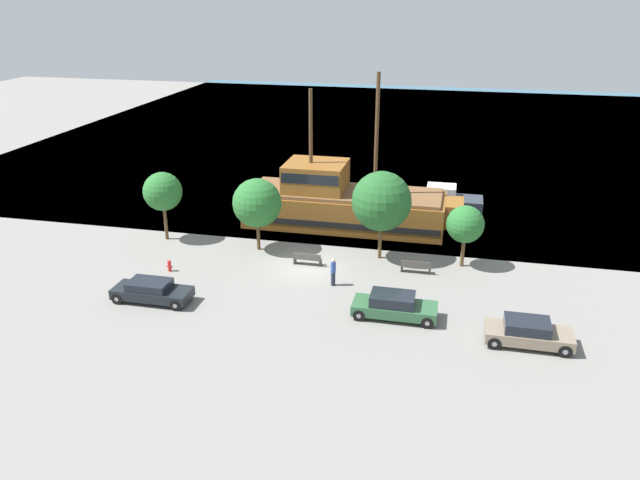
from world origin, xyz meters
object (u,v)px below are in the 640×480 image
(parked_car_curb_front, at_px, (528,333))
(pedestrian_walking_near, at_px, (333,272))
(parked_car_curb_mid, at_px, (394,306))
(bench_promenade_east, at_px, (307,259))
(moored_boat_dockside, at_px, (445,199))
(pirate_ship, at_px, (342,203))
(parked_car_curb_rear, at_px, (152,291))
(bench_promenade_west, at_px, (416,267))
(fire_hydrant, at_px, (169,265))

(parked_car_curb_front, xyz_separation_m, pedestrian_walking_near, (-11.05, 4.57, 0.21))
(parked_car_curb_mid, distance_m, bench_promenade_east, 8.58)
(pedestrian_walking_near, bearing_deg, parked_car_curb_front, -22.47)
(parked_car_curb_front, relative_size, pedestrian_walking_near, 2.44)
(moored_boat_dockside, relative_size, parked_car_curb_front, 1.37)
(pirate_ship, bearing_deg, parked_car_curb_rear, -119.30)
(bench_promenade_east, bearing_deg, parked_car_curb_mid, -42.45)
(parked_car_curb_rear, bearing_deg, parked_car_curb_front, -0.58)
(bench_promenade_east, xyz_separation_m, pedestrian_walking_near, (2.25, -2.58, 0.46))
(parked_car_curb_front, bearing_deg, bench_promenade_west, 129.93)
(parked_car_curb_rear, relative_size, pedestrian_walking_near, 2.58)
(moored_boat_dockside, distance_m, fire_hydrant, 23.93)
(fire_hydrant, bearing_deg, parked_car_curb_front, -11.13)
(moored_boat_dockside, relative_size, bench_promenade_east, 3.21)
(parked_car_curb_front, height_order, fire_hydrant, parked_car_curb_front)
(parked_car_curb_mid, bearing_deg, parked_car_curb_rear, -175.29)
(parked_car_curb_front, bearing_deg, parked_car_curb_mid, 168.98)
(bench_promenade_east, height_order, pedestrian_walking_near, pedestrian_walking_near)
(bench_promenade_east, bearing_deg, moored_boat_dockside, 59.59)
(parked_car_curb_mid, height_order, pedestrian_walking_near, pedestrian_walking_near)
(moored_boat_dockside, xyz_separation_m, parked_car_curb_front, (4.98, -21.35, 0.05))
(bench_promenade_east, distance_m, bench_promenade_west, 7.06)
(moored_boat_dockside, distance_m, parked_car_curb_front, 21.92)
(moored_boat_dockside, distance_m, bench_promenade_east, 16.46)
(parked_car_curb_rear, xyz_separation_m, fire_hydrant, (-0.83, 4.07, -0.24))
(parked_car_curb_mid, distance_m, pedestrian_walking_near, 5.20)
(bench_promenade_east, distance_m, pedestrian_walking_near, 3.45)
(bench_promenade_east, bearing_deg, fire_hydrant, -161.20)
(moored_boat_dockside, bearing_deg, pirate_ship, -140.63)
(moored_boat_dockside, bearing_deg, parked_car_curb_front, -76.88)
(parked_car_curb_front, relative_size, parked_car_curb_rear, 0.95)
(parked_car_curb_mid, bearing_deg, pedestrian_walking_near, 141.77)
(bench_promenade_west, bearing_deg, moored_boat_dockside, 84.73)
(pedestrian_walking_near, bearing_deg, bench_promenade_west, 31.15)
(parked_car_curb_mid, relative_size, bench_promenade_east, 2.50)
(parked_car_curb_front, bearing_deg, pedestrian_walking_near, 157.53)
(parked_car_curb_mid, xyz_separation_m, pedestrian_walking_near, (-4.08, 3.21, 0.20))
(bench_promenade_east, height_order, bench_promenade_west, same)
(pirate_ship, relative_size, parked_car_curb_rear, 3.58)
(parked_car_curb_mid, bearing_deg, moored_boat_dockside, 84.29)
(pirate_ship, xyz_separation_m, parked_car_curb_rear, (-8.38, -14.94, -1.09))
(parked_car_curb_mid, bearing_deg, pirate_ship, 111.94)
(pirate_ship, relative_size, parked_car_curb_mid, 3.53)
(parked_car_curb_mid, xyz_separation_m, parked_car_curb_rear, (-13.94, -1.15, -0.05))
(pirate_ship, xyz_separation_m, bench_promenade_west, (6.27, -7.67, -1.30))
(moored_boat_dockside, relative_size, bench_promenade_west, 3.14)
(fire_hydrant, xyz_separation_m, bench_promenade_east, (8.44, 2.87, 0.03))
(pirate_ship, xyz_separation_m, parked_car_curb_mid, (5.55, -13.79, -1.04))
(fire_hydrant, xyz_separation_m, bench_promenade_west, (15.49, 3.20, 0.03))
(pirate_ship, height_order, moored_boat_dockside, pirate_ship)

